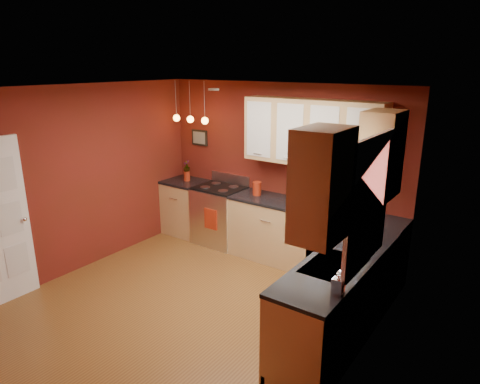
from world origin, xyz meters
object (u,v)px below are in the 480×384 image
Objects in this scene: sink at (335,267)px; coffee_maker at (356,206)px; gas_range at (220,215)px; soap_pump at (338,282)px; red_canister at (257,188)px.

sink is 1.65m from coffee_maker.
sink is 3.00× the size of coffee_maker.
soap_pump reaches higher than gas_range.
coffee_maker is 2.18m from soap_pump.
soap_pump is (0.63, -2.09, 0.00)m from coffee_maker.
sink is at bearing 115.81° from soap_pump.
soap_pump is at bearing -43.07° from red_canister.
coffee_maker is (-0.39, 1.59, 0.13)m from sink.
sink is (2.62, -1.50, 0.43)m from gas_range.
sink reaches higher than soap_pump.
coffee_maker is at bearing 2.41° from gas_range.
coffee_maker reaches higher than red_canister.
soap_pump is at bearing -64.19° from sink.
red_canister is at bearing -168.74° from coffee_maker.
coffee_maker is (1.52, 0.08, 0.00)m from red_canister.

